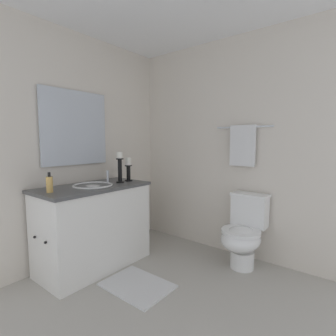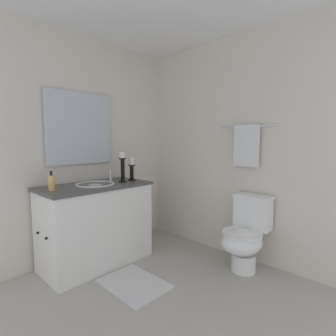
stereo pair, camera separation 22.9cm
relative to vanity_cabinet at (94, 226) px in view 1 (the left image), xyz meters
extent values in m
cube|color=#B2ADA3|center=(1.02, -0.03, -0.44)|extent=(2.69, 2.49, 0.02)
cube|color=silver|center=(1.02, 1.22, 0.80)|extent=(2.69, 0.04, 2.45)
cube|color=silver|center=(-0.33, -0.03, 0.80)|extent=(0.04, 2.49, 2.45)
cube|color=white|center=(0.00, 0.00, -0.02)|extent=(0.55, 1.09, 0.82)
cube|color=#4C4C4C|center=(0.00, 0.00, 0.41)|extent=(0.58, 1.12, 0.03)
sphere|color=black|center=(-0.10, -0.56, 0.02)|extent=(0.02, 0.02, 0.02)
sphere|color=black|center=(0.10, -0.56, 0.02)|extent=(0.02, 0.02, 0.02)
ellipsoid|color=white|center=(0.00, 0.00, 0.37)|extent=(0.38, 0.30, 0.11)
torus|color=white|center=(0.00, 0.00, 0.43)|extent=(0.40, 0.40, 0.02)
cylinder|color=silver|center=(0.00, 0.19, 0.49)|extent=(0.02, 0.02, 0.14)
cube|color=silver|center=(-0.28, 0.00, 1.02)|extent=(0.02, 0.76, 0.78)
cylinder|color=black|center=(0.05, 0.44, 0.43)|extent=(0.09, 0.09, 0.01)
cylinder|color=black|center=(0.05, 0.44, 0.51)|extent=(0.04, 0.04, 0.17)
cylinder|color=black|center=(0.05, 0.44, 0.60)|extent=(0.08, 0.08, 0.01)
cylinder|color=white|center=(0.05, 0.44, 0.65)|extent=(0.06, 0.06, 0.08)
cylinder|color=black|center=(0.07, 0.31, 0.43)|extent=(0.09, 0.09, 0.01)
cylinder|color=black|center=(0.07, 0.31, 0.55)|extent=(0.04, 0.04, 0.25)
cylinder|color=black|center=(0.07, 0.31, 0.69)|extent=(0.08, 0.08, 0.01)
cylinder|color=white|center=(0.07, 0.31, 0.72)|extent=(0.06, 0.06, 0.07)
cylinder|color=#E5B259|center=(0.00, -0.45, 0.49)|extent=(0.06, 0.06, 0.14)
cylinder|color=black|center=(0.00, -0.45, 0.58)|extent=(0.02, 0.02, 0.04)
cylinder|color=white|center=(1.22, 0.92, -0.34)|extent=(0.24, 0.24, 0.18)
ellipsoid|color=white|center=(1.22, 0.87, -0.11)|extent=(0.38, 0.46, 0.24)
cylinder|color=white|center=(1.22, 0.87, -0.03)|extent=(0.39, 0.39, 0.03)
cube|color=white|center=(1.22, 1.09, 0.13)|extent=(0.36, 0.17, 0.32)
cube|color=white|center=(1.22, 1.09, 0.31)|extent=(0.38, 0.19, 0.03)
cylinder|color=silver|center=(1.10, 1.16, 1.03)|extent=(0.63, 0.02, 0.02)
cube|color=white|center=(1.10, 1.14, 0.83)|extent=(0.28, 0.03, 0.44)
cube|color=silver|center=(0.62, 0.00, -0.42)|extent=(0.60, 0.44, 0.02)
camera|label=1|loc=(2.21, -1.55, 0.87)|focal=27.55mm
camera|label=2|loc=(2.38, -1.40, 0.87)|focal=27.55mm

